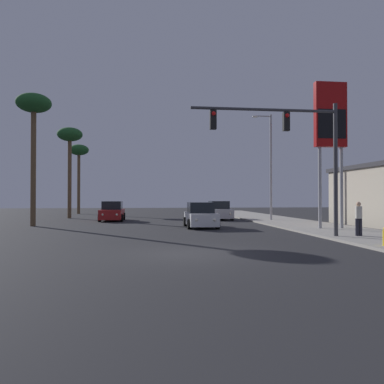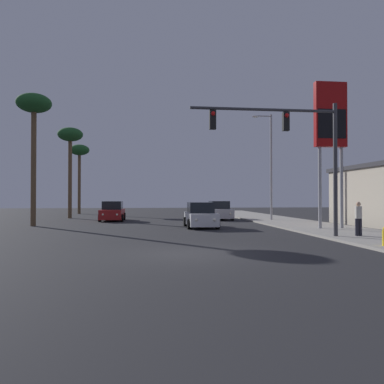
% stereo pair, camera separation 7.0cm
% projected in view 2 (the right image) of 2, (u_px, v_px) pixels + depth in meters
% --- Properties ---
extents(ground_plane, '(120.00, 120.00, 0.00)m').
position_uv_depth(ground_plane, '(190.00, 254.00, 13.32)').
color(ground_plane, '#28282B').
extents(sidewalk_right, '(5.00, 60.00, 0.12)m').
position_uv_depth(sidewalk_right, '(318.00, 227.00, 24.34)').
color(sidewalk_right, '#9E998E').
rests_on(sidewalk_right, ground).
extents(car_white, '(2.04, 4.31, 1.68)m').
position_uv_depth(car_white, '(201.00, 216.00, 24.99)').
color(car_white, silver).
rests_on(car_white, ground).
extents(car_red, '(2.04, 4.32, 1.68)m').
position_uv_depth(car_red, '(113.00, 212.00, 32.23)').
color(car_red, maroon).
rests_on(car_red, ground).
extents(car_silver, '(2.04, 4.32, 1.68)m').
position_uv_depth(car_silver, '(219.00, 211.00, 33.94)').
color(car_silver, '#B7B7BC').
rests_on(car_silver, ground).
extents(traffic_light_mast, '(7.26, 0.36, 6.50)m').
position_uv_depth(traffic_light_mast, '(295.00, 141.00, 18.07)').
color(traffic_light_mast, '#38383D').
rests_on(traffic_light_mast, sidewalk_right).
extents(street_lamp, '(1.74, 0.24, 9.00)m').
position_uv_depth(street_lamp, '(270.00, 161.00, 31.95)').
color(street_lamp, '#99999E').
rests_on(street_lamp, sidewalk_right).
extents(gas_station_sign, '(2.00, 0.42, 9.00)m').
position_uv_depth(gas_station_sign, '(330.00, 123.00, 23.03)').
color(gas_station_sign, '#99999E').
rests_on(gas_station_sign, sidewalk_right).
extents(pedestrian_on_sidewalk, '(0.34, 0.32, 1.67)m').
position_uv_depth(pedestrian_on_sidewalk, '(358.00, 217.00, 18.36)').
color(pedestrian_on_sidewalk, '#23232D').
rests_on(pedestrian_on_sidewalk, sidewalk_right).
extents(palm_tree_near, '(2.40, 2.40, 9.31)m').
position_uv_depth(palm_tree_near, '(34.00, 111.00, 26.26)').
color(palm_tree_near, brown).
rests_on(palm_tree_near, ground).
extents(palm_tree_mid, '(2.40, 2.40, 8.79)m').
position_uv_depth(palm_tree_mid, '(70.00, 140.00, 36.24)').
color(palm_tree_mid, brown).
rests_on(palm_tree_mid, ground).
extents(palm_tree_far, '(2.40, 2.40, 8.54)m').
position_uv_depth(palm_tree_far, '(79.00, 154.00, 46.06)').
color(palm_tree_far, brown).
rests_on(palm_tree_far, ground).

